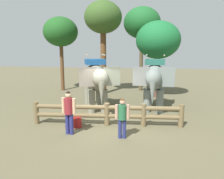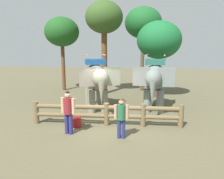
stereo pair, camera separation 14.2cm
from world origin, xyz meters
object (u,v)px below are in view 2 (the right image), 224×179
object	(u,v)px
elephant_center	(155,79)
tourist_man_in_blue	(68,109)
log_fence	(106,113)
feed_bucket	(76,122)
elephant_near_left	(96,79)
tourist_woman_in_black	(121,115)
tree_far_right	(159,41)
tree_back_center	(104,19)
tree_far_left	(62,32)
tree_deep_back	(143,24)

from	to	relation	value
elephant_center	tourist_man_in_blue	xyz separation A→B (m)	(-3.54, -4.30, -0.73)
log_fence	feed_bucket	bearing A→B (deg)	-161.52
log_fence	feed_bucket	distance (m)	1.42
elephant_near_left	elephant_center	xyz separation A→B (m)	(3.29, 0.48, -0.01)
tourist_woman_in_black	tree_far_right	bearing A→B (deg)	78.22
tourist_man_in_blue	tourist_woman_in_black	bearing A→B (deg)	-2.03
tourist_woman_in_black	log_fence	bearing A→B (deg)	122.25
elephant_center	tourist_man_in_blue	size ratio (longest dim) A/B	2.04
elephant_center	tourist_woman_in_black	world-z (taller)	elephant_center
tree_back_center	tree_far_left	bearing A→B (deg)	167.26
feed_bucket	tree_deep_back	bearing A→B (deg)	74.48
log_fence	tree_far_left	xyz separation A→B (m)	(-5.23, 7.98, 4.17)
tourist_man_in_blue	tree_far_right	xyz separation A→B (m)	(3.83, 7.78, 2.98)
log_fence	tree_back_center	xyz separation A→B (m)	(-1.55, 7.14, 5.02)
tourist_woman_in_black	tree_far_left	world-z (taller)	tree_far_left
elephant_center	tourist_man_in_blue	bearing A→B (deg)	-129.40
tree_far_right	feed_bucket	world-z (taller)	tree_far_right
log_fence	tourist_woman_in_black	distance (m)	1.62
tree_far_left	tree_deep_back	size ratio (longest dim) A/B	0.89
tourist_woman_in_black	tree_far_left	size ratio (longest dim) A/B	0.27
log_fence	tree_far_right	world-z (taller)	tree_far_right
feed_bucket	tourist_woman_in_black	bearing A→B (deg)	-22.98
tourist_man_in_blue	tree_back_center	xyz separation A→B (m)	(-0.20, 8.41, 4.57)
elephant_center	tree_far_left	distance (m)	9.41
tourist_woman_in_black	tourist_man_in_blue	xyz separation A→B (m)	(-2.19, 0.08, 0.12)
tourist_woman_in_black	tree_back_center	world-z (taller)	tree_back_center
tourist_woman_in_black	tourist_man_in_blue	world-z (taller)	tourist_man_in_blue
elephant_near_left	tourist_woman_in_black	distance (m)	4.44
tree_deep_back	elephant_near_left	bearing A→B (deg)	-110.61
log_fence	tourist_man_in_blue	bearing A→B (deg)	-136.63
elephant_center	tree_deep_back	size ratio (longest dim) A/B	0.55
elephant_near_left	feed_bucket	bearing A→B (deg)	-93.96
elephant_near_left	tourist_man_in_blue	size ratio (longest dim) A/B	2.08
elephant_near_left	tree_far_left	bearing A→B (deg)	127.36
log_fence	tree_back_center	distance (m)	8.86
tourist_man_in_blue	tree_far_right	bearing A→B (deg)	63.78
tree_far_right	tree_far_left	bearing A→B (deg)	169.23
tree_back_center	feed_bucket	size ratio (longest dim) A/B	16.20
tourist_man_in_blue	tree_deep_back	distance (m)	11.39
tree_far_left	tourist_woman_in_black	bearing A→B (deg)	-56.88
log_fence	tree_back_center	world-z (taller)	tree_back_center
log_fence	elephant_near_left	xyz separation A→B (m)	(-1.09, 2.55, 1.18)
tourist_woman_in_black	tree_back_center	bearing A→B (deg)	105.75
tourist_woman_in_black	tourist_man_in_blue	distance (m)	2.20
tourist_woman_in_black	elephant_center	bearing A→B (deg)	72.93
tourist_man_in_blue	tree_far_right	size ratio (longest dim) A/B	0.34
elephant_center	tourist_woman_in_black	size ratio (longest dim) A/B	2.30
elephant_center	tree_far_right	bearing A→B (deg)	85.17
tree_deep_back	tree_far_right	bearing A→B (deg)	-63.40
elephant_center	tree_far_right	xyz separation A→B (m)	(0.29, 3.47, 2.25)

